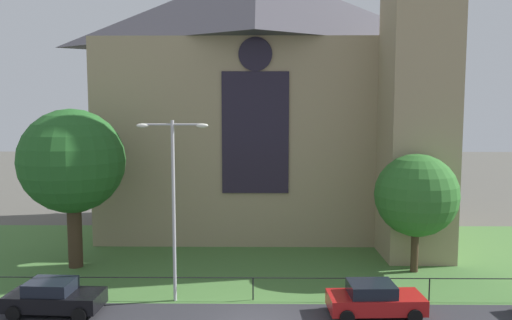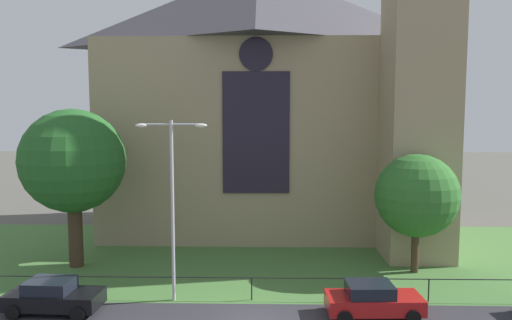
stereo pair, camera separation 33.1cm
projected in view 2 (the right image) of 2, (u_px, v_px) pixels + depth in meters
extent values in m
plane|color=#56544C|center=(258.00, 255.00, 31.33)|extent=(160.00, 160.00, 0.00)
cube|color=#477538|center=(257.00, 265.00, 29.34)|extent=(120.00, 20.00, 0.01)
cube|color=tan|center=(258.00, 138.00, 38.44)|extent=(22.00, 12.00, 14.00)
pyramid|color=#47444C|center=(258.00, 7.00, 37.45)|extent=(22.00, 12.00, 6.00)
cube|color=black|center=(256.00, 133.00, 32.35)|extent=(4.40, 0.16, 8.00)
cylinder|color=black|center=(256.00, 54.00, 31.85)|extent=(2.20, 0.15, 2.20)
cube|color=tan|center=(419.00, 113.00, 30.06)|extent=(4.00, 4.00, 18.00)
cylinder|color=black|center=(252.00, 278.00, 23.76)|extent=(34.04, 0.05, 0.05)
cylinder|color=black|center=(78.00, 288.00, 24.00)|extent=(0.07, 0.07, 1.10)
cylinder|color=black|center=(252.00, 289.00, 23.81)|extent=(0.07, 0.07, 1.10)
cylinder|color=black|center=(429.00, 290.00, 23.63)|extent=(0.07, 0.07, 1.10)
cylinder|color=#423021|center=(415.00, 249.00, 27.87)|extent=(0.43, 0.43, 2.68)
sphere|color=#2D6B28|center=(417.00, 195.00, 27.56)|extent=(4.66, 4.66, 4.66)
cylinder|color=#423021|center=(76.00, 233.00, 28.90)|extent=(0.82, 0.82, 4.02)
sphere|color=#235B23|center=(73.00, 161.00, 28.48)|extent=(6.01, 6.01, 6.01)
cylinder|color=#B2B2B7|center=(173.00, 212.00, 23.42)|extent=(0.16, 0.16, 8.70)
cylinder|color=#B2B2B7|center=(156.00, 124.00, 23.03)|extent=(1.40, 0.10, 0.10)
cylinder|color=#B2B2B7|center=(186.00, 124.00, 22.99)|extent=(1.40, 0.10, 0.10)
ellipsoid|color=white|center=(141.00, 125.00, 23.05)|extent=(0.57, 0.26, 0.20)
ellipsoid|color=white|center=(201.00, 126.00, 22.98)|extent=(0.57, 0.26, 0.20)
cube|color=black|center=(55.00, 299.00, 22.38)|extent=(4.28, 2.01, 0.70)
cube|color=black|center=(50.00, 286.00, 22.33)|extent=(2.08, 1.70, 0.55)
cylinder|color=black|center=(94.00, 299.00, 23.20)|extent=(0.65, 0.25, 0.64)
cylinder|color=black|center=(78.00, 314.00, 21.41)|extent=(0.65, 0.25, 0.64)
cylinder|color=black|center=(34.00, 297.00, 23.41)|extent=(0.65, 0.25, 0.64)
cylinder|color=black|center=(13.00, 312.00, 21.62)|extent=(0.65, 0.25, 0.64)
cube|color=#B21919|center=(374.00, 303.00, 21.93)|extent=(4.27, 1.97, 0.70)
cube|color=black|center=(370.00, 289.00, 21.87)|extent=(2.06, 1.68, 0.55)
cylinder|color=black|center=(400.00, 301.00, 22.89)|extent=(0.65, 0.25, 0.64)
cylinder|color=black|center=(413.00, 317.00, 21.09)|extent=(0.65, 0.25, 0.64)
cylinder|color=black|center=(337.00, 302.00, 22.83)|extent=(0.65, 0.25, 0.64)
cylinder|color=black|center=(345.00, 318.00, 21.04)|extent=(0.65, 0.25, 0.64)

